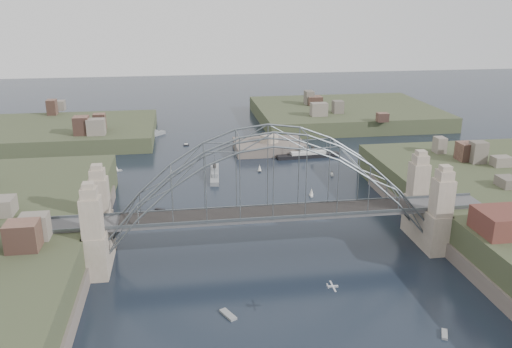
% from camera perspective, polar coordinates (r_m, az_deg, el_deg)
% --- Properties ---
extents(ground, '(500.00, 500.00, 0.00)m').
position_cam_1_polar(ground, '(102.12, 1.50, -8.53)').
color(ground, black).
rests_on(ground, ground).
extents(bridge, '(84.00, 13.80, 24.60)m').
position_cam_1_polar(bridge, '(97.12, 1.57, -2.05)').
color(bridge, '#4C4D4F').
rests_on(bridge, ground).
extents(headland_nw, '(60.00, 45.00, 9.00)m').
position_cam_1_polar(headland_nw, '(194.09, -19.84, 3.74)').
color(headland_nw, '#363D25').
rests_on(headland_nw, ground).
extents(headland_ne, '(70.00, 55.00, 9.50)m').
position_cam_1_polar(headland_ne, '(215.05, 9.66, 6.02)').
color(headland_ne, '#363D25').
rests_on(headland_ne, ground).
extents(fort_island, '(22.00, 16.00, 9.40)m').
position_cam_1_polar(fort_island, '(168.57, 1.43, 2.43)').
color(fort_island, '#5A4F48').
rests_on(fort_island, ground).
extents(naval_cruiser_near, '(3.51, 17.01, 5.07)m').
position_cam_1_polar(naval_cruiser_near, '(144.43, -4.52, 0.06)').
color(naval_cruiser_near, gray).
rests_on(naval_cruiser_near, ground).
extents(naval_cruiser_far, '(11.55, 12.04, 4.95)m').
position_cam_1_polar(naval_cruiser_far, '(188.33, -11.61, 4.13)').
color(naval_cruiser_far, gray).
rests_on(naval_cruiser_far, ground).
extents(ocean_liner, '(19.80, 3.99, 4.83)m').
position_cam_1_polar(ocean_liner, '(161.91, 5.71, 2.06)').
color(ocean_liner, black).
rests_on(ocean_liner, ground).
extents(aeroplane, '(1.65, 3.13, 0.45)m').
position_cam_1_polar(aeroplane, '(78.41, 8.24, -12.01)').
color(aeroplane, silver).
extents(small_boat_a, '(2.39, 1.61, 0.45)m').
position_cam_1_polar(small_boat_a, '(123.22, -10.42, -3.85)').
color(small_boat_a, silver).
rests_on(small_boat_a, ground).
extents(small_boat_b, '(1.09, 1.83, 2.38)m').
position_cam_1_polar(small_boat_b, '(130.14, 6.05, -2.01)').
color(small_boat_b, silver).
rests_on(small_boat_b, ground).
extents(small_boat_c, '(2.56, 3.54, 0.45)m').
position_cam_1_polar(small_boat_c, '(83.78, -3.06, -15.06)').
color(small_boat_c, silver).
rests_on(small_boat_c, ground).
extents(small_boat_d, '(0.97, 2.01, 1.43)m').
position_cam_1_polar(small_boat_d, '(146.09, 8.26, -0.07)').
color(small_boat_d, silver).
rests_on(small_boat_d, ground).
extents(small_boat_e, '(3.23, 2.02, 2.38)m').
position_cam_1_polar(small_boat_e, '(152.98, -14.98, 0.51)').
color(small_boat_e, silver).
rests_on(small_boat_e, ground).
extents(small_boat_f, '(1.22, 1.54, 2.38)m').
position_cam_1_polar(small_boat_f, '(147.69, 0.39, 0.64)').
color(small_boat_f, silver).
rests_on(small_boat_f, ground).
extents(small_boat_g, '(1.81, 2.56, 0.45)m').
position_cam_1_polar(small_boat_g, '(84.16, 19.84, -16.12)').
color(small_boat_g, silver).
rests_on(small_boat_g, ground).
extents(small_boat_h, '(1.90, 0.81, 1.43)m').
position_cam_1_polar(small_boat_h, '(175.96, -7.62, 3.18)').
color(small_boat_h, silver).
rests_on(small_boat_h, ground).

